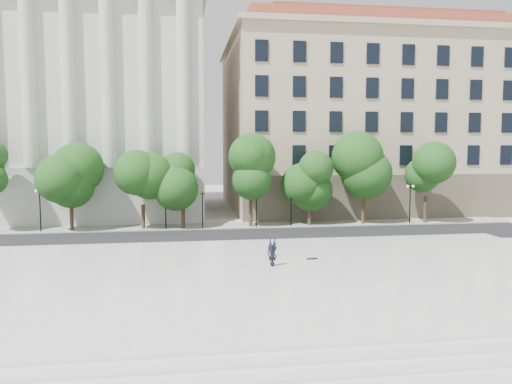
{
  "coord_description": "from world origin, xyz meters",
  "views": [
    {
      "loc": [
        -4.19,
        -25.8,
        7.96
      ],
      "look_at": [
        1.07,
        10.0,
        4.72
      ],
      "focal_mm": 35.0,
      "sensor_mm": 36.0,
      "label": 1
    }
  ],
  "objects_px": {
    "traffic_light_west": "(202,192)",
    "skateboard": "(312,259)",
    "traffic_light_east": "(256,191)",
    "person_lying": "(272,262)"
  },
  "relations": [
    {
      "from": "skateboard",
      "to": "traffic_light_west",
      "type": "bearing_deg",
      "value": 102.82
    },
    {
      "from": "traffic_light_west",
      "to": "skateboard",
      "type": "bearing_deg",
      "value": -67.2
    },
    {
      "from": "skateboard",
      "to": "person_lying",
      "type": "bearing_deg",
      "value": -163.26
    },
    {
      "from": "traffic_light_east",
      "to": "skateboard",
      "type": "xyz_separation_m",
      "value": [
        1.43,
        -15.96,
        -3.24
      ]
    },
    {
      "from": "traffic_light_west",
      "to": "skateboard",
      "type": "distance_m",
      "value": 17.61
    },
    {
      "from": "traffic_light_west",
      "to": "person_lying",
      "type": "bearing_deg",
      "value": -77.98
    },
    {
      "from": "traffic_light_east",
      "to": "skateboard",
      "type": "distance_m",
      "value": 16.35
    },
    {
      "from": "traffic_light_west",
      "to": "traffic_light_east",
      "type": "height_order",
      "value": "traffic_light_east"
    },
    {
      "from": "traffic_light_east",
      "to": "skateboard",
      "type": "height_order",
      "value": "traffic_light_east"
    },
    {
      "from": "traffic_light_east",
      "to": "person_lying",
      "type": "relative_size",
      "value": 2.36
    }
  ]
}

